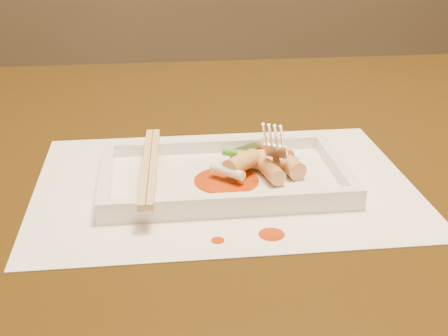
{
  "coord_description": "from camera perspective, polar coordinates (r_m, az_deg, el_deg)",
  "views": [
    {
      "loc": [
        -0.15,
        -0.7,
        1.03
      ],
      "look_at": [
        -0.08,
        -0.1,
        0.77
      ],
      "focal_mm": 50.0,
      "sensor_mm": 36.0,
      "label": 1
    }
  ],
  "objects": [
    {
      "name": "plate_rim_far",
      "position": [
        0.73,
        -0.69,
        2.09
      ],
      "size": [
        0.26,
        0.01,
        0.01
      ],
      "primitive_type": "cube",
      "color": "white",
      "rests_on": "plate_base"
    },
    {
      "name": "plate_rim_right",
      "position": [
        0.69,
        10.31,
        0.26
      ],
      "size": [
        0.01,
        0.14,
        0.01
      ],
      "primitive_type": "cube",
      "color": "white",
      "rests_on": "plate_base"
    },
    {
      "name": "table",
      "position": [
        0.81,
        4.46,
        -4.82
      ],
      "size": [
        1.4,
        0.9,
        0.75
      ],
      "color": "black",
      "rests_on": "ground"
    },
    {
      "name": "scallion_green",
      "position": [
        0.68,
        3.29,
        1.06
      ],
      "size": [
        0.08,
        0.05,
        0.01
      ],
      "primitive_type": "cylinder",
      "rotation": [
        1.57,
        0.0,
        1.12
      ],
      "color": "#2C9418",
      "rests_on": "plate_base"
    },
    {
      "name": "rice_cake_4",
      "position": [
        0.66,
        4.19,
        -0.12
      ],
      "size": [
        0.03,
        0.05,
        0.02
      ],
      "primitive_type": "cylinder",
      "rotation": [
        1.57,
        0.0,
        0.21
      ],
      "color": "#E4B36A",
      "rests_on": "plate_base"
    },
    {
      "name": "rice_cake_3",
      "position": [
        0.68,
        3.35,
        0.6
      ],
      "size": [
        0.05,
        0.04,
        0.02
      ],
      "primitive_type": "cylinder",
      "rotation": [
        1.57,
        0.0,
        1.16
      ],
      "color": "#E4B36A",
      "rests_on": "plate_base"
    },
    {
      "name": "rice_cake_1",
      "position": [
        0.69,
        4.4,
        1.1
      ],
      "size": [
        0.05,
        0.03,
        0.02
      ],
      "primitive_type": "cylinder",
      "rotation": [
        1.57,
        0.0,
        1.8
      ],
      "color": "#E4B36A",
      "rests_on": "plate_base"
    },
    {
      "name": "rice_cake_5",
      "position": [
        0.69,
        4.74,
        1.56
      ],
      "size": [
        0.04,
        0.05,
        0.02
      ],
      "primitive_type": "cylinder",
      "rotation": [
        1.57,
        0.0,
        0.42
      ],
      "color": "#E4B36A",
      "rests_on": "plate_base"
    },
    {
      "name": "sauce_splatter_b",
      "position": [
        0.56,
        -0.58,
        -6.63
      ],
      "size": [
        0.01,
        0.01,
        0.0
      ],
      "primitive_type": "cylinder",
      "color": "#AC3205",
      "rests_on": "placemat"
    },
    {
      "name": "plate_rim_left",
      "position": [
        0.66,
        -10.73,
        -0.75
      ],
      "size": [
        0.01,
        0.14,
        0.01
      ],
      "primitive_type": "cube",
      "color": "white",
      "rests_on": "plate_base"
    },
    {
      "name": "placemat",
      "position": [
        0.67,
        -0.0,
        -1.47
      ],
      "size": [
        0.4,
        0.3,
        0.0
      ],
      "primitive_type": "cube",
      "color": "white",
      "rests_on": "table"
    },
    {
      "name": "rice_cake_2",
      "position": [
        0.66,
        1.62,
        0.5
      ],
      "size": [
        0.04,
        0.04,
        0.02
      ],
      "primitive_type": "cylinder",
      "rotation": [
        1.57,
        0.0,
        2.33
      ],
      "color": "#E4B36A",
      "rests_on": "plate_base"
    },
    {
      "name": "sauce_blob_0",
      "position": [
        0.66,
        0.23,
        -1.14
      ],
      "size": [
        0.07,
        0.07,
        0.0
      ],
      "primitive_type": "cylinder",
      "color": "#AC3205",
      "rests_on": "plate_base"
    },
    {
      "name": "chopstick_b",
      "position": [
        0.66,
        -6.44,
        0.29
      ],
      "size": [
        0.02,
        0.2,
        0.01
      ],
      "primitive_type": "cube",
      "rotation": [
        0.0,
        0.0,
        -0.05
      ],
      "color": "tan",
      "rests_on": "plate_rim_near"
    },
    {
      "name": "fork",
      "position": [
        0.67,
        5.82,
        5.95
      ],
      "size": [
        0.09,
        0.1,
        0.14
      ],
      "primitive_type": null,
      "color": "silver",
      "rests_on": "plate_base"
    },
    {
      "name": "veg_piece",
      "position": [
        0.7,
        2.44,
        1.24
      ],
      "size": [
        0.05,
        0.04,
        0.01
      ],
      "primitive_type": "cube",
      "rotation": [
        0.0,
        0.0,
        0.59
      ],
      "color": "black",
      "rests_on": "plate_base"
    },
    {
      "name": "sauce_splatter_a",
      "position": [
        0.57,
        4.38,
        -6.06
      ],
      "size": [
        0.02,
        0.02,
        0.0
      ],
      "primitive_type": "cylinder",
      "color": "#AC3205",
      "rests_on": "placemat"
    },
    {
      "name": "chopstick_a",
      "position": [
        0.66,
        -7.14,
        0.26
      ],
      "size": [
        0.02,
        0.2,
        0.01
      ],
      "primitive_type": "cube",
      "rotation": [
        0.0,
        0.0,
        -0.05
      ],
      "color": "tan",
      "rests_on": "plate_rim_near"
    },
    {
      "name": "plate_rim_near",
      "position": [
        0.6,
        0.84,
        -3.09
      ],
      "size": [
        0.26,
        0.01,
        0.01
      ],
      "primitive_type": "cube",
      "color": "white",
      "rests_on": "plate_base"
    },
    {
      "name": "plate_base",
      "position": [
        0.67,
        -0.0,
        -1.1
      ],
      "size": [
        0.26,
        0.16,
        0.01
      ],
      "primitive_type": "cube",
      "color": "white",
      "rests_on": "placemat"
    },
    {
      "name": "rice_cake_0",
      "position": [
        0.67,
        5.97,
        0.37
      ],
      "size": [
        0.03,
        0.05,
        0.02
      ],
      "primitive_type": "cylinder",
      "rotation": [
        1.57,
        0.0,
        0.23
      ],
      "color": "#E4B36A",
      "rests_on": "plate_base"
    },
    {
      "name": "scallion_white",
      "position": [
        0.65,
        0.32,
        -0.32
      ],
      "size": [
        0.04,
        0.04,
        0.01
      ],
      "primitive_type": "cylinder",
      "rotation": [
        1.57,
        0.0,
        0.8
      ],
      "color": "#EAEACC",
      "rests_on": "plate_base"
    }
  ]
}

